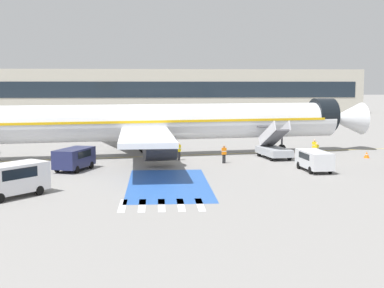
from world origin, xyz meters
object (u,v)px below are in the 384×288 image
ground_crew_0 (314,147)px  boarding_stairs_forward (274,149)px  fuel_tanker (129,122)px  traffic_cone_0 (367,155)px  service_van_0 (11,177)px  ground_crew_1 (317,150)px  terminal_building (144,92)px  service_van_2 (74,157)px  service_van_3 (314,159)px  airliner (158,122)px  ground_crew_2 (179,150)px  ground_crew_3 (224,153)px

ground_crew_0 → boarding_stairs_forward: bearing=47.7°
fuel_tanker → traffic_cone_0: bearing=-142.1°
service_van_0 → traffic_cone_0: size_ratio=7.84×
fuel_tanker → ground_crew_1: (19.95, -29.28, -0.84)m
fuel_tanker → terminal_building: terminal_building is taller
fuel_tanker → service_van_2: 34.44m
service_van_3 → ground_crew_1: size_ratio=2.73×
airliner → ground_crew_2: airliner is taller
airliner → service_van_2: (-7.33, -8.66, -2.37)m
ground_crew_0 → ground_crew_2: size_ratio=1.04×
terminal_building → service_van_2: bearing=-92.6°
ground_crew_0 → service_van_2: bearing=54.5°
service_van_3 → ground_crew_1: (2.31, 6.83, -0.09)m
airliner → ground_crew_0: (16.00, -1.59, -2.49)m
service_van_0 → ground_crew_0: service_van_0 is taller
airliner → service_van_3: airliner is taller
ground_crew_1 → ground_crew_2: bearing=-45.4°
airliner → ground_crew_3: airliner is taller
service_van_2 → service_van_3: size_ratio=1.02×
fuel_tanker → ground_crew_2: (6.34, -28.67, -0.82)m
fuel_tanker → ground_crew_1: fuel_tanker is taller
service_van_3 → terminal_building: size_ratio=0.04×
terminal_building → ground_crew_1: bearing=-77.4°
boarding_stairs_forward → ground_crew_3: bearing=-161.1°
ground_crew_3 → traffic_cone_0: (14.91, 2.62, -0.65)m
boarding_stairs_forward → ground_crew_0: boarding_stairs_forward is taller
boarding_stairs_forward → ground_crew_1: size_ratio=3.23×
service_van_3 → ground_crew_0: size_ratio=2.58×
ground_crew_2 → terminal_building: terminal_building is taller
airliner → service_van_3: (13.33, -10.47, -2.46)m
service_van_2 → ground_crew_3: service_van_2 is taller
ground_crew_0 → ground_crew_3: ground_crew_0 is taller
ground_crew_3 → fuel_tanker: bearing=95.9°
ground_crew_0 → service_van_0: bearing=72.4°
fuel_tanker → terminal_building: (1.06, 55.11, 3.69)m
boarding_stairs_forward → ground_crew_2: 9.59m
fuel_tanker → ground_crew_0: bearing=-147.1°
service_van_2 → fuel_tanker: bearing=104.9°
service_van_2 → ground_crew_2: service_van_2 is taller
airliner → service_van_0: airliner is taller
ground_crew_0 → ground_crew_1: ground_crew_0 is taller
boarding_stairs_forward → airliner: bearing=158.2°
ground_crew_1 → ground_crew_3: same height
boarding_stairs_forward → fuel_tanker: size_ratio=0.62×
ground_crew_2 → ground_crew_3: ground_crew_2 is taller
boarding_stairs_forward → service_van_0: boarding_stairs_forward is taller
service_van_0 → traffic_cone_0: bearing=68.1°
service_van_3 → ground_crew_3: bearing=139.7°
fuel_tanker → service_van_2: (-3.01, -34.30, -0.66)m
airliner → fuel_tanker: size_ratio=5.34×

